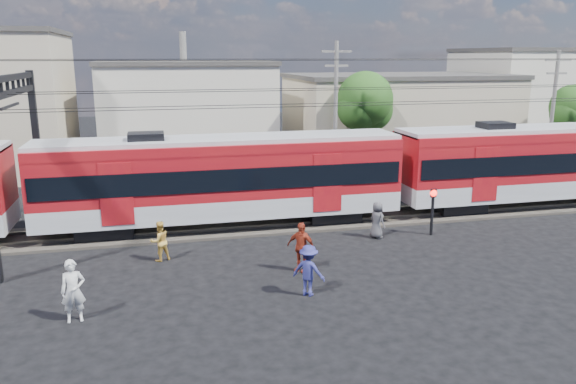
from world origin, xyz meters
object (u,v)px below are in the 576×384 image
object	(u,v)px
pedestrian_a	(73,291)
pedestrian_c	(309,270)
commuter_train	(227,176)
crossing_signal	(433,203)

from	to	relation	value
pedestrian_a	pedestrian_c	size ratio (longest dim) A/B	1.11
pedestrian_a	pedestrian_c	bearing A→B (deg)	-5.83
pedestrian_c	pedestrian_a	bearing A→B (deg)	39.92
commuter_train	pedestrian_a	size ratio (longest dim) A/B	26.39
commuter_train	pedestrian_a	distance (m)	10.07
commuter_train	pedestrian_c	bearing A→B (deg)	-78.88
crossing_signal	pedestrian_c	bearing A→B (deg)	-144.86
pedestrian_a	crossing_signal	world-z (taller)	crossing_signal
crossing_signal	pedestrian_a	bearing A→B (deg)	-160.37
commuter_train	pedestrian_a	world-z (taller)	commuter_train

